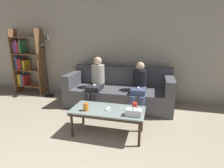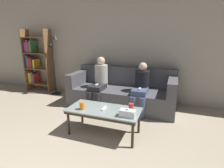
% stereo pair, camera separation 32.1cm
% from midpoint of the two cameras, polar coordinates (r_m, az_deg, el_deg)
% --- Properties ---
extents(wall_back, '(12.00, 0.06, 2.60)m').
position_cam_midpoint_polar(wall_back, '(4.26, 1.79, 12.37)').
color(wall_back, '#B7B2A3').
rests_on(wall_back, ground_plane).
extents(couch, '(2.29, 0.91, 0.84)m').
position_cam_midpoint_polar(couch, '(3.93, 0.02, -2.60)').
color(couch, '#515156').
rests_on(couch, ground_plane).
extents(coffee_table, '(1.13, 0.53, 0.42)m').
position_cam_midpoint_polar(coffee_table, '(2.74, -4.77, -9.11)').
color(coffee_table, '#8C9E99').
rests_on(coffee_table, ground_plane).
extents(cup_near_left, '(0.08, 0.08, 0.12)m').
position_cam_midpoint_polar(cup_near_left, '(2.71, -11.92, -7.40)').
color(cup_near_left, orange).
rests_on(cup_near_left, coffee_table).
extents(cup_near_right, '(0.08, 0.08, 0.10)m').
position_cam_midpoint_polar(cup_near_right, '(2.73, 4.10, -7.12)').
color(cup_near_right, red).
rests_on(cup_near_right, coffee_table).
extents(tissue_box, '(0.22, 0.12, 0.13)m').
position_cam_midpoint_polar(tissue_box, '(2.49, 3.39, -9.31)').
color(tissue_box, silver).
rests_on(tissue_box, coffee_table).
extents(game_remote, '(0.04, 0.15, 0.02)m').
position_cam_midpoint_polar(game_remote, '(2.72, -4.79, -8.10)').
color(game_remote, white).
rests_on(game_remote, coffee_table).
extents(bookshelf, '(0.80, 0.32, 1.71)m').
position_cam_midpoint_polar(bookshelf, '(5.34, -28.07, 6.21)').
color(bookshelf, brown).
rests_on(bookshelf, ground_plane).
extents(standing_lamp, '(0.31, 0.26, 1.57)m').
position_cam_midpoint_polar(standing_lamp, '(4.74, -22.48, 7.37)').
color(standing_lamp, black).
rests_on(standing_lamp, ground_plane).
extents(seated_person_left_end, '(0.31, 0.63, 1.09)m').
position_cam_midpoint_polar(seated_person_left_end, '(3.79, -7.55, 0.67)').
color(seated_person_left_end, '#28282D').
rests_on(seated_person_left_end, ground_plane).
extents(seated_person_mid_left, '(0.31, 0.61, 1.01)m').
position_cam_midpoint_polar(seated_person_mid_left, '(3.56, 6.26, -0.81)').
color(seated_person_mid_left, '#47567A').
rests_on(seated_person_mid_left, ground_plane).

